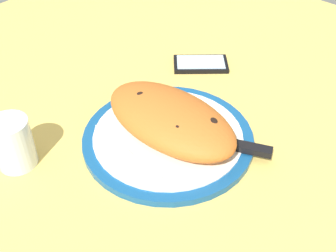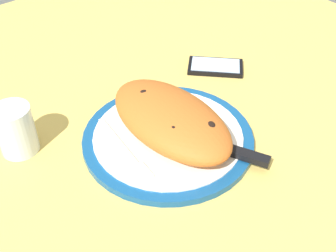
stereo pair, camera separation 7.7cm
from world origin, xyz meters
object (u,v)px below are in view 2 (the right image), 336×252
Objects in this scene: plate at (168,138)px; water_glass at (16,132)px; smartphone at (215,67)px; calzone at (172,120)px; knife at (225,149)px; fork at (127,153)px.

plate is 3.42× the size of water_glass.
water_glass is at bearing -95.49° from smartphone.
calzone is 3.02× the size of water_glass.
calzone is 1.28× the size of knife.
smartphone is (-11.39, 24.04, -0.22)cm from plate.
knife is at bearing 51.03° from fork.
fork is 0.83× the size of knife.
water_glass reaches higher than smartphone.
calzone is at bearing -157.26° from knife.
knife reaches higher than plate.
water_glass reaches higher than calzone.
knife is 36.48cm from water_glass.
fork is 34.31cm from smartphone.
fork is 1.33× the size of smartphone.
fork is at bearing -96.79° from calzone.
fork reaches higher than plate.
knife is at bearing 22.74° from calzone.
plate is at bearing -64.65° from smartphone.
calzone is 1.53× the size of fork.
smartphone is 45.73cm from water_glass.
fork is 16.94cm from knife.
knife is (10.66, 13.17, 0.28)cm from fork.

